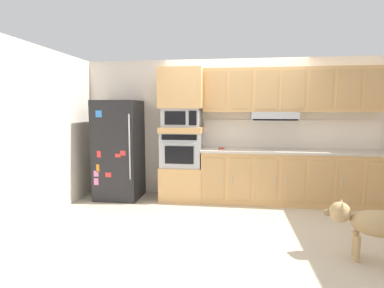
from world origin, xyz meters
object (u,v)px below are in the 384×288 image
Objects in this scene: screwdriver at (222,148)px; built_in_oven at (182,149)px; dog at (369,223)px; microwave at (182,118)px; refrigerator at (119,150)px.

built_in_oven is at bearing 175.61° from screwdriver.
microwave is at bearing -25.17° from dog.
dog is at bearing -39.74° from built_in_oven.
microwave is 0.88m from screwdriver.
microwave is at bearing 3.39° from refrigerator.
built_in_oven is 3.07m from dog.
refrigerator reaches higher than microwave.
dog is at bearing -39.74° from microwave.
built_in_oven is at bearing 179.23° from microwave.
microwave reaches higher than dog.
screwdriver is (0.71, -0.05, 0.03)m from built_in_oven.
refrigerator is 1.88× the size of dog.
refrigerator is at bearing -176.61° from built_in_oven.
built_in_oven is 0.75× the size of dog.
screwdriver is 0.18× the size of dog.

